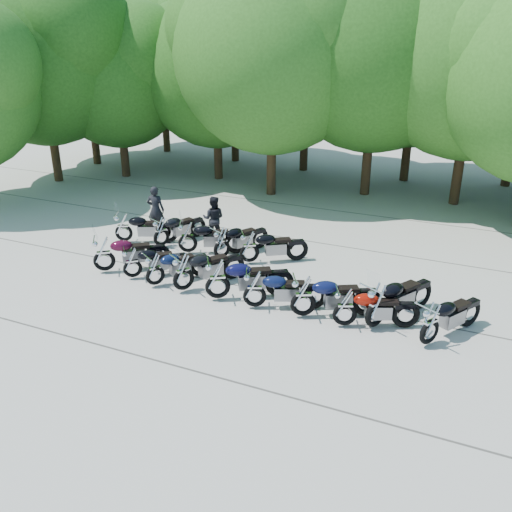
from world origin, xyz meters
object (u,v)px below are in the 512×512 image
at_px(motorcycle_1, 132,262).
at_px(motorcycle_14, 249,246).
at_px(motorcycle_8, 376,304).
at_px(motorcycle_4, 218,278).
at_px(motorcycle_3, 183,271).
at_px(motorcycle_7, 345,306).
at_px(motorcycle_9, 430,323).
at_px(motorcycle_10, 123,226).
at_px(motorcycle_6, 303,295).
at_px(motorcycle_11, 161,231).
at_px(rider_1, 214,219).
at_px(motorcycle_12, 187,236).
at_px(motorcycle_0, 103,253).
at_px(rider_0, 156,210).
at_px(motorcycle_2, 155,268).
at_px(motorcycle_5, 255,288).
at_px(motorcycle_13, 222,242).

relative_size(motorcycle_1, motorcycle_14, 0.91).
bearing_deg(motorcycle_8, motorcycle_4, 32.48).
distance_m(motorcycle_1, motorcycle_3, 1.96).
bearing_deg(motorcycle_7, motorcycle_4, 66.02).
distance_m(motorcycle_9, motorcycle_10, 11.62).
bearing_deg(motorcycle_3, motorcycle_6, -147.91).
bearing_deg(motorcycle_9, motorcycle_11, 13.68).
bearing_deg(motorcycle_7, rider_1, 31.56).
bearing_deg(motorcycle_11, motorcycle_4, 166.46).
xyz_separation_m(motorcycle_12, rider_1, (0.20, 1.57, 0.19)).
distance_m(motorcycle_0, motorcycle_11, 2.67).
xyz_separation_m(motorcycle_11, rider_1, (1.39, 1.42, 0.22)).
height_order(motorcycle_0, motorcycle_8, motorcycle_8).
height_order(motorcycle_11, rider_1, rider_1).
height_order(motorcycle_4, rider_0, rider_0).
bearing_deg(motorcycle_10, motorcycle_14, -112.55).
xyz_separation_m(motorcycle_2, motorcycle_7, (5.97, -0.05, 0.03)).
xyz_separation_m(motorcycle_9, rider_1, (-8.38, 4.32, 0.19)).
bearing_deg(motorcycle_2, motorcycle_5, -147.39).
height_order(motorcycle_10, motorcycle_12, motorcycle_12).
distance_m(motorcycle_4, motorcycle_10, 5.98).
bearing_deg(motorcycle_3, motorcycle_10, 0.54).
xyz_separation_m(motorcycle_6, motorcycle_14, (-2.89, 2.77, -0.05)).
xyz_separation_m(motorcycle_11, motorcycle_13, (2.52, -0.10, 0.01)).
relative_size(motorcycle_12, motorcycle_13, 1.03).
bearing_deg(motorcycle_3, rider_0, -15.01).
xyz_separation_m(rider_0, rider_1, (2.40, 0.21, -0.09)).
height_order(motorcycle_8, motorcycle_12, motorcycle_8).
height_order(motorcycle_6, motorcycle_10, motorcycle_6).
xyz_separation_m(motorcycle_6, motorcycle_11, (-6.43, 2.83, -0.06)).
xyz_separation_m(motorcycle_3, rider_1, (-1.23, 4.21, 0.17)).
bearing_deg(motorcycle_1, motorcycle_0, 47.65).
relative_size(motorcycle_2, motorcycle_13, 0.94).
height_order(motorcycle_2, motorcycle_11, motorcycle_11).
xyz_separation_m(motorcycle_7, rider_1, (-6.21, 4.29, 0.22)).
relative_size(motorcycle_2, motorcycle_10, 0.95).
distance_m(motorcycle_5, motorcycle_9, 4.76).
bearing_deg(motorcycle_13, motorcycle_8, -175.46).
relative_size(motorcycle_8, motorcycle_11, 1.15).
xyz_separation_m(motorcycle_5, motorcycle_11, (-5.01, 2.89, -0.01)).
xyz_separation_m(motorcycle_3, motorcycle_5, (2.39, -0.11, -0.03)).
height_order(motorcycle_5, motorcycle_12, motorcycle_12).
relative_size(motorcycle_5, rider_1, 1.34).
bearing_deg(motorcycle_7, motorcycle_10, 49.72).
bearing_deg(motorcycle_0, motorcycle_11, -47.12).
relative_size(motorcycle_6, motorcycle_11, 1.09).
relative_size(motorcycle_5, motorcycle_13, 1.01).
xyz_separation_m(motorcycle_1, motorcycle_11, (-0.67, 2.65, 0.05)).
bearing_deg(motorcycle_6, motorcycle_12, 34.74).
bearing_deg(motorcycle_1, motorcycle_5, -134.41).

